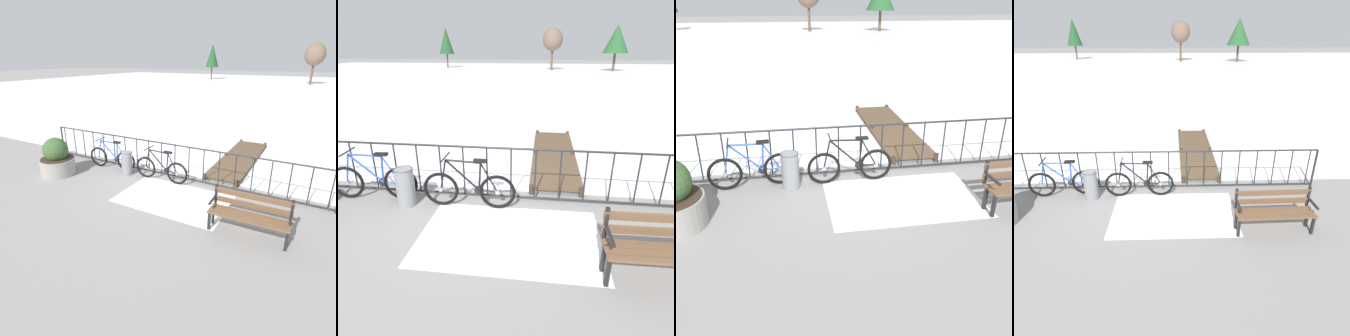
{
  "view_description": "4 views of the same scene",
  "coord_description": "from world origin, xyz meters",
  "views": [
    {
      "loc": [
        3.71,
        -6.81,
        3.39
      ],
      "look_at": [
        0.4,
        -0.76,
        0.63
      ],
      "focal_mm": 29.31,
      "sensor_mm": 36.0,
      "label": 1
    },
    {
      "loc": [
        1.22,
        -4.96,
        2.72
      ],
      "look_at": [
        0.55,
        0.26,
        0.56
      ],
      "focal_mm": 30.99,
      "sensor_mm": 36.0,
      "label": 2
    },
    {
      "loc": [
        -1.24,
        -6.83,
        3.37
      ],
      "look_at": [
        -0.24,
        -0.8,
        0.52
      ],
      "focal_mm": 38.81,
      "sensor_mm": 36.0,
      "label": 3
    },
    {
      "loc": [
        0.81,
        -6.74,
        3.76
      ],
      "look_at": [
        1.01,
        -0.34,
        0.75
      ],
      "focal_mm": 30.84,
      "sensor_mm": 36.0,
      "label": 4
    }
  ],
  "objects": [
    {
      "name": "snow_patch",
      "position": [
        0.8,
        -1.2,
        0.0
      ],
      "size": [
        2.82,
        1.78,
        0.01
      ],
      "primitive_type": "cube",
      "color": "white",
      "rests_on": "ground"
    },
    {
      "name": "frozen_pond",
      "position": [
        0.0,
        28.4,
        0.01
      ],
      "size": [
        80.0,
        56.0,
        0.03
      ],
      "primitive_type": "cube",
      "color": "white",
      "rests_on": "ground"
    },
    {
      "name": "bicycle_second",
      "position": [
        -1.94,
        -0.27,
        0.37
      ],
      "size": [
        1.71,
        0.52,
        0.97
      ],
      "color": "black",
      "rests_on": "ground"
    },
    {
      "name": "ground_plane",
      "position": [
        0.0,
        0.0,
        0.0
      ],
      "size": [
        160.0,
        160.0,
        0.0
      ],
      "primitive_type": "plane",
      "color": "gray"
    },
    {
      "name": "railing_fence",
      "position": [
        -0.0,
        0.0,
        0.56
      ],
      "size": [
        9.06,
        0.06,
        1.07
      ],
      "color": "#232328",
      "rests_on": "ground"
    },
    {
      "name": "bicycle_near_railing",
      "position": [
        -0.05,
        -0.35,
        0.37
      ],
      "size": [
        1.71,
        0.52,
        0.97
      ],
      "color": "black",
      "rests_on": "ground"
    },
    {
      "name": "wooden_dock",
      "position": [
        1.56,
        2.41,
        0.12
      ],
      "size": [
        1.1,
        4.32,
        0.2
      ],
      "color": "brown",
      "rests_on": "ground"
    },
    {
      "name": "trash_bin",
      "position": [
        -1.23,
        -0.43,
        0.37
      ],
      "size": [
        0.35,
        0.35,
        0.73
      ],
      "color": "gray",
      "rests_on": "ground"
    }
  ]
}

